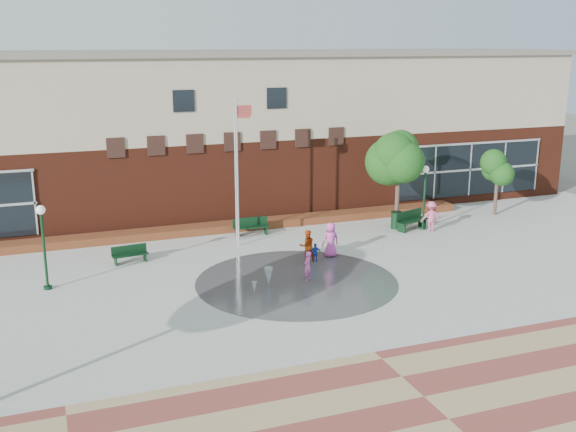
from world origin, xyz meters
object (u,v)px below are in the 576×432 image
object	(u,v)px
flagpole_left	(238,165)
child_splash	(307,266)
flagpole_right	(236,164)
trash_can	(396,220)
bench_left	(130,258)

from	to	relation	value
flagpole_left	child_splash	xyz separation A→B (m)	(1.28, -5.71, -3.38)
child_splash	flagpole_left	bearing A→B (deg)	-119.71
child_splash	flagpole_right	bearing A→B (deg)	-123.07
flagpole_left	flagpole_right	bearing A→B (deg)	71.04
flagpole_left	trash_can	xyz separation A→B (m)	(8.73, 0.13, -3.54)
flagpole_left	child_splash	bearing A→B (deg)	-85.28
flagpole_left	child_splash	world-z (taller)	flagpole_left
bench_left	trash_can	world-z (taller)	trash_can
flagpole_right	flagpole_left	bearing A→B (deg)	-101.08
flagpole_right	bench_left	size ratio (longest dim) A/B	4.28
flagpole_right	bench_left	xyz separation A→B (m)	(-5.55, -1.75, -3.65)
flagpole_left	flagpole_right	xyz separation A→B (m)	(0.19, 0.97, -0.11)
flagpole_right	trash_can	size ratio (longest dim) A/B	7.38
bench_left	trash_can	size ratio (longest dim) A/B	1.72
flagpole_right	bench_left	bearing A→B (deg)	-162.47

